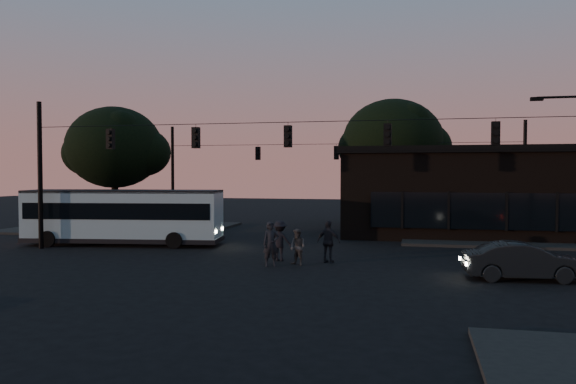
% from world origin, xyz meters
% --- Properties ---
extents(ground, '(120.00, 120.00, 0.00)m').
position_xyz_m(ground, '(0.00, 0.00, 0.00)').
color(ground, black).
rests_on(ground, ground).
extents(sidewalk_far_right, '(14.00, 10.00, 0.15)m').
position_xyz_m(sidewalk_far_right, '(12.00, 14.00, 0.07)').
color(sidewalk_far_right, black).
rests_on(sidewalk_far_right, ground).
extents(sidewalk_far_left, '(14.00, 10.00, 0.15)m').
position_xyz_m(sidewalk_far_left, '(-14.00, 14.00, 0.07)').
color(sidewalk_far_left, black).
rests_on(sidewalk_far_left, ground).
extents(building, '(15.40, 10.41, 5.40)m').
position_xyz_m(building, '(9.00, 15.97, 2.71)').
color(building, black).
rests_on(building, ground).
extents(tree_behind, '(7.60, 7.60, 9.43)m').
position_xyz_m(tree_behind, '(4.00, 22.00, 6.19)').
color(tree_behind, black).
rests_on(tree_behind, ground).
extents(tree_left, '(6.40, 6.40, 8.30)m').
position_xyz_m(tree_left, '(-14.00, 13.00, 5.57)').
color(tree_left, black).
rests_on(tree_left, ground).
extents(signal_rig_near, '(26.24, 0.30, 7.50)m').
position_xyz_m(signal_rig_near, '(0.00, 4.00, 4.45)').
color(signal_rig_near, black).
rests_on(signal_rig_near, ground).
extents(signal_rig_far, '(26.24, 0.30, 7.50)m').
position_xyz_m(signal_rig_far, '(0.00, 20.00, 4.20)').
color(signal_rig_far, black).
rests_on(signal_rig_far, ground).
extents(bus, '(10.73, 3.85, 2.95)m').
position_xyz_m(bus, '(-9.56, 6.19, 1.66)').
color(bus, '#8FAFB6').
rests_on(bus, ground).
extents(car, '(4.27, 1.84, 1.37)m').
position_xyz_m(car, '(9.56, 0.47, 0.68)').
color(car, black).
rests_on(car, ground).
extents(pedestrian_a, '(0.80, 0.68, 1.86)m').
position_xyz_m(pedestrian_a, '(-0.11, 1.33, 0.93)').
color(pedestrian_a, black).
rests_on(pedestrian_a, ground).
extents(pedestrian_b, '(0.94, 0.87, 1.54)m').
position_xyz_m(pedestrian_b, '(0.92, 1.80, 0.77)').
color(pedestrian_b, '#413D3B').
rests_on(pedestrian_b, ground).
extents(pedestrian_c, '(1.15, 0.71, 1.84)m').
position_xyz_m(pedestrian_c, '(2.09, 2.73, 0.92)').
color(pedestrian_c, black).
rests_on(pedestrian_c, ground).
extents(pedestrian_d, '(1.18, 0.72, 1.77)m').
position_xyz_m(pedestrian_d, '(-0.10, 2.83, 0.89)').
color(pedestrian_d, black).
rests_on(pedestrian_d, ground).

